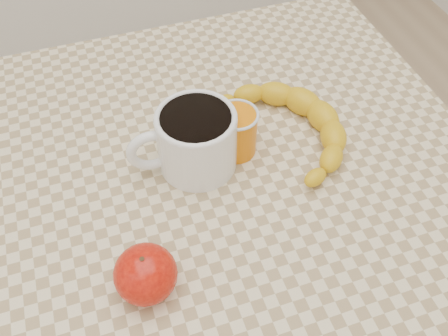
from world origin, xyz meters
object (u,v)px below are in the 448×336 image
object	(u,v)px
coffee_mug	(194,139)
table	(224,211)
apple	(146,274)
banana	(290,125)
orange_juice_glass	(236,131)

from	to	relation	value
coffee_mug	table	bearing A→B (deg)	-50.88
coffee_mug	apple	size ratio (longest dim) A/B	1.91
apple	banana	bearing A→B (deg)	34.73
orange_juice_glass	banana	distance (m)	0.09
coffee_mug	banana	world-z (taller)	coffee_mug
coffee_mug	orange_juice_glass	distance (m)	0.07
orange_juice_glass	apple	bearing A→B (deg)	-134.31
apple	coffee_mug	bearing A→B (deg)	57.27
table	apple	distance (m)	0.23
coffee_mug	orange_juice_glass	size ratio (longest dim) A/B	2.12
orange_juice_glass	banana	xyz separation A→B (m)	(0.09, 0.00, -0.02)
banana	apple	bearing A→B (deg)	-156.05
table	orange_juice_glass	bearing A→B (deg)	52.83
orange_juice_glass	apple	xyz separation A→B (m)	(-0.18, -0.18, -0.00)
coffee_mug	apple	xyz separation A→B (m)	(-0.11, -0.18, -0.02)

